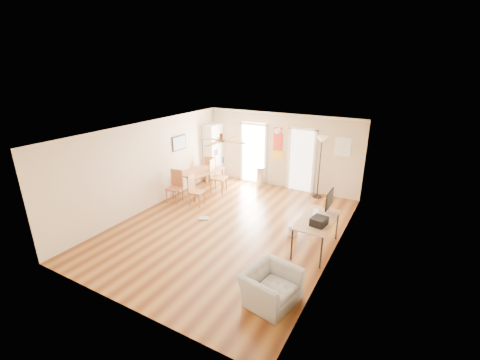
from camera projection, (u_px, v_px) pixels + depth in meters
The scene contains 29 objects.
floor at pixel (229, 227), 8.66m from camera, with size 7.00×7.00×0.00m, color brown.
ceiling at pixel (228, 131), 7.77m from camera, with size 5.50×7.00×0.00m, color silver, non-canonical shape.
wall_back at pixel (281, 151), 11.08m from camera, with size 5.50×0.04×2.60m, color beige, non-canonical shape.
wall_front at pixel (120, 245), 5.35m from camera, with size 5.50×0.04×2.60m, color beige, non-canonical shape.
wall_left at pixel (149, 166), 9.48m from camera, with size 0.04×7.00×2.60m, color beige, non-canonical shape.
wall_right at pixel (337, 203), 6.95m from camera, with size 0.04×7.00×2.60m, color beige, non-canonical shape.
crown_molding at pixel (228, 133), 7.78m from camera, with size 5.50×7.00×0.08m, color white, non-canonical shape.
kitchen_doorway at pixel (254, 154), 11.64m from camera, with size 0.90×0.10×2.10m, color white, non-canonical shape.
bathroom_doorway at pixel (301, 161), 10.81m from camera, with size 0.80×0.10×2.10m, color white, non-canonical shape.
wall_decal at pixel (278, 143), 11.04m from camera, with size 0.46×0.03×1.10m, color red.
ac_grille at pixel (343, 147), 9.98m from camera, with size 0.50×0.04×0.60m, color white.
framed_poster at pixel (179, 143), 10.48m from camera, with size 0.04×0.66×0.48m, color black.
ceiling_fan at pixel (221, 140), 7.58m from camera, with size 1.24×1.24×0.20m, color #593819, non-canonical shape.
bookshelf at pixel (215, 151), 12.05m from camera, with size 0.41×0.93×2.06m, color white, non-canonical shape.
dining_table at pixel (201, 181), 10.93m from camera, with size 0.90×1.50×0.75m, color #955730, non-canonical shape.
dining_chair_right_a at pixel (218, 176), 10.81m from camera, with size 0.47×0.47×1.14m, color olive, non-canonical shape.
dining_chair_right_b at pixel (196, 190), 9.83m from camera, with size 0.40×0.40×0.97m, color #A56C35, non-canonical shape.
dining_chair_near at pixel (174, 187), 10.05m from camera, with size 0.42×0.42×1.01m, color #965830, non-canonical shape.
dining_chair_far at pixel (212, 169), 11.69m from camera, with size 0.42×0.42×1.03m, color olive, non-canonical shape.
trash_can at pixel (261, 176), 11.41m from camera, with size 0.33×0.33×0.71m, color silver.
torchiere_lamp at pixel (319, 168), 10.24m from camera, with size 0.38×0.38×2.02m, color black, non-canonical shape.
computer_desk at pixel (316, 234), 7.50m from camera, with size 0.74×1.47×0.79m, color tan, non-canonical shape.
imac at pixel (329, 202), 7.56m from camera, with size 0.08×0.60×0.56m, color black, non-canonical shape.
keyboard at pixel (316, 212), 7.69m from camera, with size 0.12×0.37×0.01m, color white.
printer at pixel (319, 221), 7.05m from camera, with size 0.31×0.36×0.18m, color black.
orange_bottle at pixel (325, 203), 7.91m from camera, with size 0.08×0.08×0.23m, color orange.
wastebasket_a at pixel (293, 230), 8.22m from camera, with size 0.24×0.24×0.27m, color silver.
floor_cloth at pixel (204, 218), 9.09m from camera, with size 0.26×0.21×0.04m, color gray.
armchair at pixel (271, 287), 5.85m from camera, with size 0.98×0.85×0.63m, color #9D9D98.
Camera 1 is at (4.02, -6.57, 4.15)m, focal length 24.08 mm.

